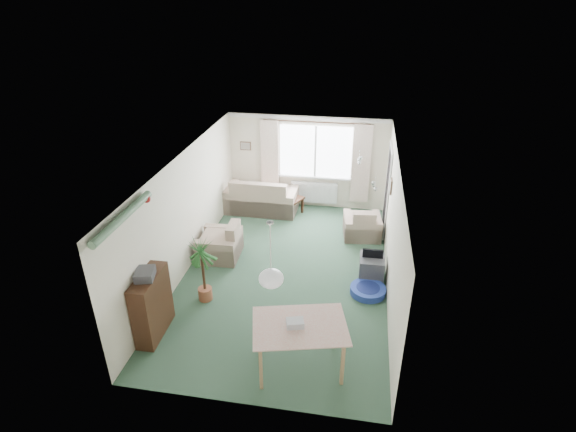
% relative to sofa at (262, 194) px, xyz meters
% --- Properties ---
extents(ground, '(6.50, 6.50, 0.00)m').
position_rel_sofa_xyz_m(ground, '(1.10, -2.75, -0.45)').
color(ground, '#2D4B37').
extents(window, '(1.80, 0.03, 1.30)m').
position_rel_sofa_xyz_m(window, '(1.30, 0.48, 1.05)').
color(window, white).
extents(curtain_rod, '(2.60, 0.03, 0.03)m').
position_rel_sofa_xyz_m(curtain_rod, '(1.30, 0.40, 1.82)').
color(curtain_rod, black).
extents(curtain_left, '(0.45, 0.08, 2.00)m').
position_rel_sofa_xyz_m(curtain_left, '(0.15, 0.38, 0.82)').
color(curtain_left, beige).
extents(curtain_right, '(0.45, 0.08, 2.00)m').
position_rel_sofa_xyz_m(curtain_right, '(2.45, 0.38, 0.82)').
color(curtain_right, beige).
extents(radiator, '(1.20, 0.10, 0.55)m').
position_rel_sofa_xyz_m(radiator, '(1.30, 0.44, -0.05)').
color(radiator, white).
extents(doorway, '(0.03, 0.95, 2.00)m').
position_rel_sofa_xyz_m(doorway, '(3.08, -0.55, 0.55)').
color(doorway, black).
extents(pendant_lamp, '(0.36, 0.36, 0.36)m').
position_rel_sofa_xyz_m(pendant_lamp, '(1.30, -5.05, 1.03)').
color(pendant_lamp, white).
extents(tinsel_garland, '(1.60, 1.60, 0.12)m').
position_rel_sofa_xyz_m(tinsel_garland, '(-0.82, -5.05, 1.83)').
color(tinsel_garland, '#196626').
extents(bauble_cluster_a, '(0.20, 0.20, 0.20)m').
position_rel_sofa_xyz_m(bauble_cluster_a, '(2.40, -1.85, 1.77)').
color(bauble_cluster_a, silver).
extents(bauble_cluster_b, '(0.20, 0.20, 0.20)m').
position_rel_sofa_xyz_m(bauble_cluster_b, '(2.70, -3.05, 1.77)').
color(bauble_cluster_b, silver).
extents(wall_picture_back, '(0.28, 0.03, 0.22)m').
position_rel_sofa_xyz_m(wall_picture_back, '(-0.50, 0.48, 1.10)').
color(wall_picture_back, brown).
extents(wall_picture_right, '(0.03, 0.24, 0.30)m').
position_rel_sofa_xyz_m(wall_picture_right, '(3.08, -1.55, 1.10)').
color(wall_picture_right, brown).
extents(sofa, '(1.81, 0.98, 0.90)m').
position_rel_sofa_xyz_m(sofa, '(0.00, 0.00, 0.00)').
color(sofa, beige).
rests_on(sofa, ground).
extents(armchair_corner, '(0.91, 0.87, 0.74)m').
position_rel_sofa_xyz_m(armchair_corner, '(2.58, -0.95, -0.08)').
color(armchair_corner, beige).
rests_on(armchair_corner, ground).
extents(armchair_left, '(0.86, 0.91, 0.79)m').
position_rel_sofa_xyz_m(armchair_left, '(-0.40, -2.33, -0.06)').
color(armchair_left, beige).
rests_on(armchair_left, ground).
extents(coffee_table, '(1.12, 0.91, 0.44)m').
position_rel_sofa_xyz_m(coffee_table, '(0.56, 0.00, -0.23)').
color(coffee_table, black).
rests_on(coffee_table, ground).
extents(photo_frame, '(0.12, 0.06, 0.16)m').
position_rel_sofa_xyz_m(photo_frame, '(0.62, -0.02, 0.07)').
color(photo_frame, brown).
rests_on(photo_frame, coffee_table).
extents(bookshelf, '(0.32, 0.93, 1.13)m').
position_rel_sofa_xyz_m(bookshelf, '(-0.74, -4.83, 0.11)').
color(bookshelf, black).
rests_on(bookshelf, ground).
extents(hifi_box, '(0.36, 0.41, 0.14)m').
position_rel_sofa_xyz_m(hifi_box, '(-0.75, -4.87, 0.75)').
color(hifi_box, '#39383D').
rests_on(hifi_box, bookshelf).
extents(houseplant, '(0.55, 0.55, 1.28)m').
position_rel_sofa_xyz_m(houseplant, '(-0.22, -3.83, 0.19)').
color(houseplant, '#24591E').
rests_on(houseplant, ground).
extents(dining_table, '(1.43, 1.12, 0.79)m').
position_rel_sofa_xyz_m(dining_table, '(1.74, -5.19, -0.06)').
color(dining_table, '#AA785C').
rests_on(dining_table, ground).
extents(gift_box, '(0.29, 0.24, 0.12)m').
position_rel_sofa_xyz_m(gift_box, '(1.67, -5.21, 0.40)').
color(gift_box, silver).
rests_on(gift_box, dining_table).
extents(tv_cube, '(0.48, 0.53, 0.48)m').
position_rel_sofa_xyz_m(tv_cube, '(2.80, -2.63, -0.21)').
color(tv_cube, '#333237').
rests_on(tv_cube, ground).
extents(pet_bed, '(0.75, 0.75, 0.13)m').
position_rel_sofa_xyz_m(pet_bed, '(2.75, -3.15, -0.38)').
color(pet_bed, navy).
rests_on(pet_bed, ground).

